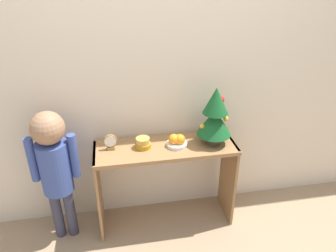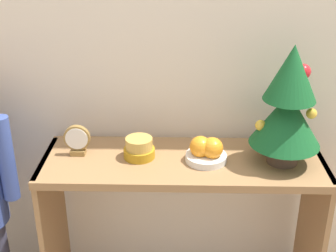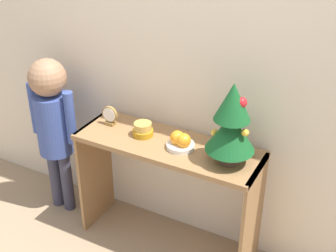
% 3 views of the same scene
% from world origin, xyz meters
% --- Properties ---
extents(ground_plane, '(12.00, 12.00, 0.00)m').
position_xyz_m(ground_plane, '(0.00, 0.00, 0.00)').
color(ground_plane, '#997F60').
extents(back_wall, '(7.00, 0.05, 2.50)m').
position_xyz_m(back_wall, '(0.00, 0.41, 1.25)').
color(back_wall, beige).
rests_on(back_wall, ground_plane).
extents(console_table, '(1.07, 0.37, 0.73)m').
position_xyz_m(console_table, '(0.00, 0.18, 0.55)').
color(console_table, olive).
rests_on(console_table, ground_plane).
extents(mini_tree, '(0.26, 0.26, 0.45)m').
position_xyz_m(mini_tree, '(0.37, 0.17, 0.96)').
color(mini_tree, '#4C3828').
rests_on(mini_tree, console_table).
extents(fruit_bowl, '(0.15, 0.15, 0.10)m').
position_xyz_m(fruit_bowl, '(0.09, 0.17, 0.77)').
color(fruit_bowl, silver).
rests_on(fruit_bowl, console_table).
extents(singing_bowl, '(0.12, 0.12, 0.08)m').
position_xyz_m(singing_bowl, '(-0.17, 0.20, 0.76)').
color(singing_bowl, '#B78419').
rests_on(singing_bowl, console_table).
extents(desk_clock, '(0.10, 0.04, 0.12)m').
position_xyz_m(desk_clock, '(-0.40, 0.21, 0.79)').
color(desk_clock, olive).
rests_on(desk_clock, console_table).
extents(child_figure, '(0.35, 0.23, 1.09)m').
position_xyz_m(child_figure, '(-0.81, 0.16, 0.70)').
color(child_figure, '#38384C').
rests_on(child_figure, ground_plane).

